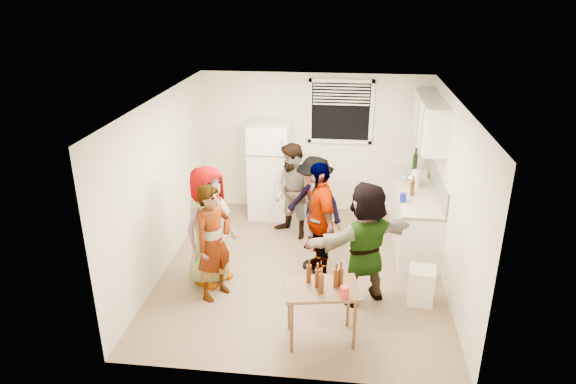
# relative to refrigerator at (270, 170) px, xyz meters

# --- Properties ---
(room) EXTENTS (4.00, 4.50, 2.50)m
(room) POSITION_rel_refrigerator_xyz_m (0.75, -1.88, -0.85)
(room) COLOR #EDE6CF
(room) RESTS_ON ground
(window) EXTENTS (1.12, 0.10, 1.06)m
(window) POSITION_rel_refrigerator_xyz_m (1.20, 0.33, 1.00)
(window) COLOR white
(window) RESTS_ON room
(refrigerator) EXTENTS (0.70, 0.70, 1.70)m
(refrigerator) POSITION_rel_refrigerator_xyz_m (0.00, 0.00, 0.00)
(refrigerator) COLOR white
(refrigerator) RESTS_ON ground
(counter_lower) EXTENTS (0.60, 2.20, 0.86)m
(counter_lower) POSITION_rel_refrigerator_xyz_m (2.45, -0.73, -0.42)
(counter_lower) COLOR white
(counter_lower) RESTS_ON ground
(countertop) EXTENTS (0.64, 2.22, 0.04)m
(countertop) POSITION_rel_refrigerator_xyz_m (2.45, -0.73, 0.03)
(countertop) COLOR beige
(countertop) RESTS_ON counter_lower
(backsplash) EXTENTS (0.03, 2.20, 0.36)m
(backsplash) POSITION_rel_refrigerator_xyz_m (2.74, -0.73, 0.23)
(backsplash) COLOR #B6B0A7
(backsplash) RESTS_ON countertop
(upper_cabinets) EXTENTS (0.34, 1.60, 0.70)m
(upper_cabinets) POSITION_rel_refrigerator_xyz_m (2.58, -0.53, 1.10)
(upper_cabinets) COLOR white
(upper_cabinets) RESTS_ON room
(kettle) EXTENTS (0.30, 0.27, 0.21)m
(kettle) POSITION_rel_refrigerator_xyz_m (2.40, -0.54, 0.05)
(kettle) COLOR silver
(kettle) RESTS_ON countertop
(paper_towel) EXTENTS (0.13, 0.13, 0.29)m
(paper_towel) POSITION_rel_refrigerator_xyz_m (2.43, -0.69, 0.05)
(paper_towel) COLOR white
(paper_towel) RESTS_ON countertop
(wine_bottle) EXTENTS (0.08, 0.08, 0.32)m
(wine_bottle) POSITION_rel_refrigerator_xyz_m (2.50, 0.04, 0.05)
(wine_bottle) COLOR black
(wine_bottle) RESTS_ON countertop
(beer_bottle_counter) EXTENTS (0.06, 0.06, 0.24)m
(beer_bottle_counter) POSITION_rel_refrigerator_xyz_m (2.35, -1.02, 0.05)
(beer_bottle_counter) COLOR #47230C
(beer_bottle_counter) RESTS_ON countertop
(blue_cup) EXTENTS (0.10, 0.10, 0.13)m
(blue_cup) POSITION_rel_refrigerator_xyz_m (2.19, -1.29, 0.05)
(blue_cup) COLOR #0E1AAE
(blue_cup) RESTS_ON countertop
(picture_frame) EXTENTS (0.02, 0.17, 0.14)m
(picture_frame) POSITION_rel_refrigerator_xyz_m (2.67, -0.17, 0.12)
(picture_frame) COLOR gold
(picture_frame) RESTS_ON countertop
(trash_bin) EXTENTS (0.38, 0.38, 0.49)m
(trash_bin) POSITION_rel_refrigerator_xyz_m (2.37, -2.52, -0.60)
(trash_bin) COLOR white
(trash_bin) RESTS_ON ground
(serving_table) EXTENTS (0.93, 0.70, 0.71)m
(serving_table) POSITION_rel_refrigerator_xyz_m (1.11, -3.44, -0.85)
(serving_table) COLOR brown
(serving_table) RESTS_ON ground
(beer_bottle_table) EXTENTS (0.06, 0.06, 0.22)m
(beer_bottle_table) POSITION_rel_refrigerator_xyz_m (0.95, -3.35, -0.14)
(beer_bottle_table) COLOR #47230C
(beer_bottle_table) RESTS_ON serving_table
(red_cup) EXTENTS (0.10, 0.10, 0.13)m
(red_cup) POSITION_rel_refrigerator_xyz_m (1.37, -3.61, -0.14)
(red_cup) COLOR red
(red_cup) RESTS_ON serving_table
(guest_grey) EXTENTS (1.89, 1.56, 0.54)m
(guest_grey) POSITION_rel_refrigerator_xyz_m (-0.50, -2.32, -0.85)
(guest_grey) COLOR gray
(guest_grey) RESTS_ON ground
(guest_stripe) EXTENTS (1.65, 1.33, 0.38)m
(guest_stripe) POSITION_rel_refrigerator_xyz_m (-0.34, -2.68, -0.85)
(guest_stripe) COLOR #141933
(guest_stripe) RESTS_ON ground
(guest_back_left) EXTENTS (1.56, 1.72, 0.60)m
(guest_back_left) POSITION_rel_refrigerator_xyz_m (0.50, -0.81, -0.85)
(guest_back_left) COLOR brown
(guest_back_left) RESTS_ON ground
(guest_back_right) EXTENTS (1.62, 1.82, 0.57)m
(guest_back_right) POSITION_rel_refrigerator_xyz_m (0.88, -1.24, -0.85)
(guest_back_right) COLOR #444348
(guest_back_right) RESTS_ON ground
(guest_black) EXTENTS (1.92, 1.55, 0.41)m
(guest_black) POSITION_rel_refrigerator_xyz_m (0.98, -1.88, -0.85)
(guest_black) COLOR black
(guest_black) RESTS_ON ground
(guest_orange) EXTENTS (2.18, 2.22, 0.49)m
(guest_orange) POSITION_rel_refrigerator_xyz_m (1.62, -2.55, -0.85)
(guest_orange) COLOR #D28745
(guest_orange) RESTS_ON ground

